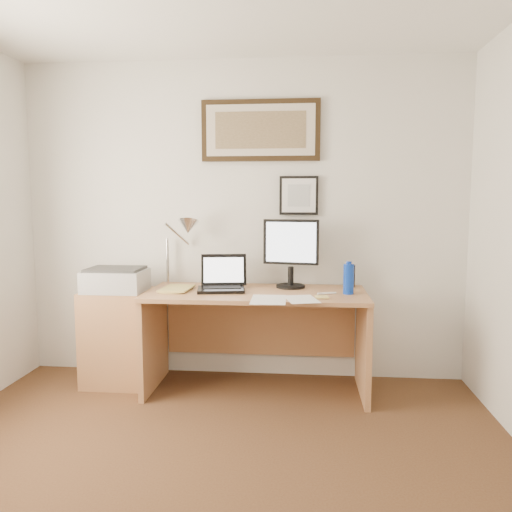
# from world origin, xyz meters

# --- Properties ---
(wall_back) EXTENTS (3.50, 0.02, 2.50)m
(wall_back) POSITION_xyz_m (0.00, 2.00, 1.25)
(wall_back) COLOR silver
(wall_back) RESTS_ON ground
(side_cabinet) EXTENTS (0.50, 0.40, 0.73)m
(side_cabinet) POSITION_xyz_m (-0.92, 1.68, 0.36)
(side_cabinet) COLOR #A26D44
(side_cabinet) RESTS_ON floor
(water_bottle) EXTENTS (0.07, 0.07, 0.21)m
(water_bottle) POSITION_xyz_m (0.81, 1.60, 0.86)
(water_bottle) COLOR #0D34B0
(water_bottle) RESTS_ON desk
(bottle_cap) EXTENTS (0.04, 0.04, 0.02)m
(bottle_cap) POSITION_xyz_m (0.81, 1.60, 0.97)
(bottle_cap) COLOR #0D34B0
(bottle_cap) RESTS_ON water_bottle
(speaker) EXTENTS (0.08, 0.07, 0.17)m
(speaker) POSITION_xyz_m (0.84, 1.90, 0.84)
(speaker) COLOR black
(speaker) RESTS_ON desk
(paper_sheet_a) EXTENTS (0.24, 0.34, 0.00)m
(paper_sheet_a) POSITION_xyz_m (0.26, 1.34, 0.75)
(paper_sheet_a) COLOR white
(paper_sheet_a) RESTS_ON desk
(paper_sheet_b) EXTENTS (0.26, 0.32, 0.00)m
(paper_sheet_b) POSITION_xyz_m (0.48, 1.36, 0.75)
(paper_sheet_b) COLOR white
(paper_sheet_b) RESTS_ON desk
(sticky_pad) EXTENTS (0.10, 0.10, 0.01)m
(sticky_pad) POSITION_xyz_m (0.62, 1.43, 0.76)
(sticky_pad) COLOR #E2C76B
(sticky_pad) RESTS_ON desk
(marker_pen) EXTENTS (0.14, 0.06, 0.02)m
(marker_pen) POSITION_xyz_m (0.66, 1.56, 0.76)
(marker_pen) COLOR white
(marker_pen) RESTS_ON desk
(book) EXTENTS (0.23, 0.30, 0.02)m
(book) POSITION_xyz_m (-0.55, 1.63, 0.76)
(book) COLOR tan
(book) RESTS_ON desk
(desk) EXTENTS (1.60, 0.70, 0.75)m
(desk) POSITION_xyz_m (0.15, 1.72, 0.51)
(desk) COLOR #A26D44
(desk) RESTS_ON floor
(laptop) EXTENTS (0.37, 0.34, 0.26)m
(laptop) POSITION_xyz_m (-0.11, 1.67, 0.81)
(laptop) COLOR black
(laptop) RESTS_ON desk
(lcd_monitor) EXTENTS (0.42, 0.22, 0.52)m
(lcd_monitor) POSITION_xyz_m (0.40, 1.81, 1.04)
(lcd_monitor) COLOR black
(lcd_monitor) RESTS_ON desk
(printer) EXTENTS (0.44, 0.34, 0.18)m
(printer) POSITION_xyz_m (-0.92, 1.65, 0.82)
(printer) COLOR #ADADB0
(printer) RESTS_ON side_cabinet
(desk_lamp) EXTENTS (0.29, 0.27, 0.53)m
(desk_lamp) POSITION_xyz_m (-0.41, 1.81, 1.19)
(desk_lamp) COLOR silver
(desk_lamp) RESTS_ON desk
(picture_large) EXTENTS (0.92, 0.04, 0.47)m
(picture_large) POSITION_xyz_m (0.15, 1.97, 1.95)
(picture_large) COLOR black
(picture_large) RESTS_ON wall_back
(picture_small) EXTENTS (0.30, 0.03, 0.30)m
(picture_small) POSITION_xyz_m (0.45, 1.97, 1.45)
(picture_small) COLOR black
(picture_small) RESTS_ON wall_back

